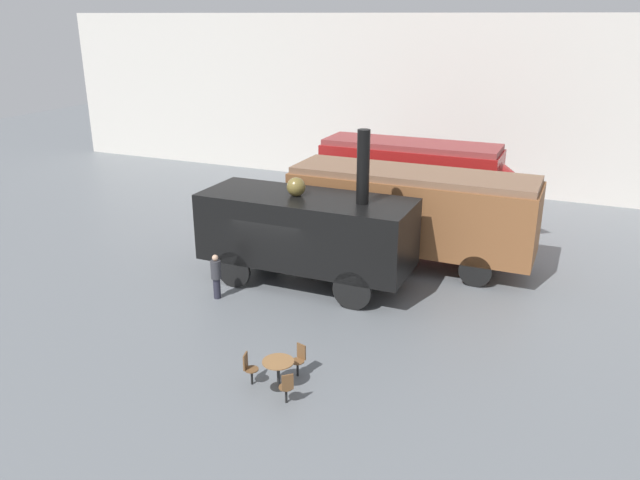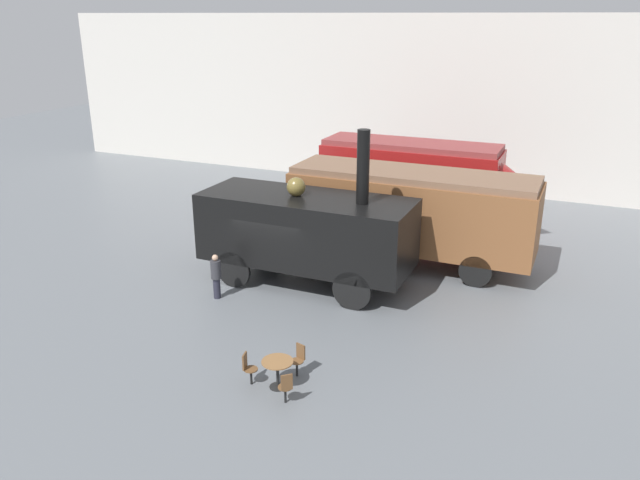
% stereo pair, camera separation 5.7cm
% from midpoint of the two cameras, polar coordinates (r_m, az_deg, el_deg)
% --- Properties ---
extents(ground_plane, '(80.00, 80.00, 0.00)m').
position_cam_midpoint_polar(ground_plane, '(21.75, -4.08, -4.33)').
color(ground_plane, slate).
extents(backdrop_wall, '(44.00, 0.15, 9.00)m').
position_cam_midpoint_polar(backdrop_wall, '(34.43, 7.90, 12.38)').
color(backdrop_wall, silver).
rests_on(backdrop_wall, ground_plane).
extents(streamlined_locomotive, '(9.34, 2.41, 3.80)m').
position_cam_midpoint_polar(streamlined_locomotive, '(27.39, 9.54, 5.40)').
color(streamlined_locomotive, maroon).
rests_on(streamlined_locomotive, ground_plane).
extents(passenger_coach_wooden, '(9.04, 2.71, 3.56)m').
position_cam_midpoint_polar(passenger_coach_wooden, '(23.39, 8.44, 2.82)').
color(passenger_coach_wooden, brown).
rests_on(passenger_coach_wooden, ground_plane).
extents(steam_locomotive, '(7.29, 2.72, 5.56)m').
position_cam_midpoint_polar(steam_locomotive, '(21.30, -1.15, 1.00)').
color(steam_locomotive, black).
rests_on(steam_locomotive, ground_plane).
extents(cafe_table_near, '(0.81, 0.81, 0.76)m').
position_cam_midpoint_polar(cafe_table_near, '(16.00, -3.80, -11.52)').
color(cafe_table_near, black).
rests_on(cafe_table_near, ground_plane).
extents(cafe_chair_0, '(0.40, 0.40, 0.87)m').
position_cam_midpoint_polar(cafe_chair_0, '(15.41, -3.02, -13.19)').
color(cafe_chair_0, black).
rests_on(cafe_chair_0, ground_plane).
extents(cafe_chair_1, '(0.37, 0.39, 0.87)m').
position_cam_midpoint_polar(cafe_chair_1, '(16.51, -1.86, -10.70)').
color(cafe_chair_1, black).
rests_on(cafe_chair_1, ground_plane).
extents(cafe_chair_2, '(0.38, 0.36, 0.87)m').
position_cam_midpoint_polar(cafe_chair_2, '(16.24, -6.50, -11.41)').
color(cafe_chair_2, black).
rests_on(cafe_chair_2, ground_plane).
extents(visitor_person, '(0.34, 0.34, 1.54)m').
position_cam_midpoint_polar(visitor_person, '(20.86, -9.40, -3.17)').
color(visitor_person, '#262633').
rests_on(visitor_person, ground_plane).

